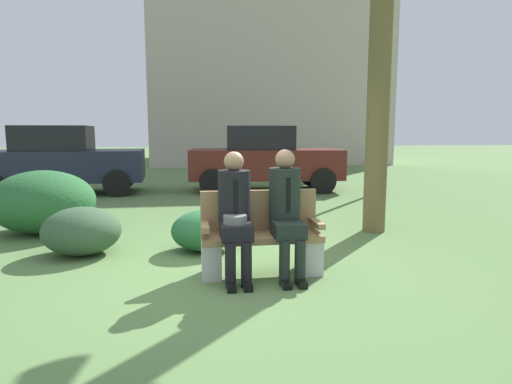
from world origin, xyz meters
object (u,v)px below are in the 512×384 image
(park_bench, at_px, (261,238))
(shrub_near_bench, at_px, (43,202))
(street_lamp, at_px, (375,109))
(building_backdrop, at_px, (262,57))
(parked_car_near, at_px, (60,160))
(shrub_far_lawn, at_px, (204,230))
(seated_man_left, at_px, (235,209))
(seated_man_right, at_px, (286,206))
(shrub_mid_lawn, at_px, (82,231))
(parked_car_far, at_px, (264,159))

(park_bench, relative_size, shrub_near_bench, 0.84)
(park_bench, height_order, shrub_near_bench, shrub_near_bench)
(street_lamp, distance_m, building_backdrop, 13.30)
(shrub_near_bench, bearing_deg, street_lamp, 24.61)
(shrub_near_bench, xyz_separation_m, parked_car_near, (-0.93, 4.35, 0.36))
(park_bench, xyz_separation_m, shrub_far_lawn, (-0.59, 1.02, -0.13))
(street_lamp, bearing_deg, seated_man_left, -125.38)
(seated_man_right, distance_m, shrub_mid_lawn, 2.68)
(building_backdrop, bearing_deg, parked_car_far, -98.98)
(seated_man_left, xyz_separation_m, shrub_mid_lawn, (-1.82, 1.17, -0.44))
(shrub_far_lawn, bearing_deg, parked_car_far, 72.57)
(parked_car_near, bearing_deg, shrub_far_lawn, -59.94)
(parked_car_near, bearing_deg, street_lamp, -9.85)
(shrub_mid_lawn, xyz_separation_m, parked_car_far, (3.29, 5.59, 0.53))
(shrub_far_lawn, bearing_deg, parked_car_near, 120.06)
(shrub_mid_lawn, xyz_separation_m, shrub_far_lawn, (1.52, -0.04, -0.04))
(seated_man_left, relative_size, seated_man_right, 0.99)
(shrub_mid_lawn, relative_size, parked_car_far, 0.24)
(seated_man_right, distance_m, building_backdrop, 19.19)
(parked_car_near, distance_m, building_backdrop, 14.21)
(shrub_mid_lawn, bearing_deg, shrub_far_lawn, -1.37)
(shrub_far_lawn, relative_size, parked_car_near, 0.21)
(seated_man_left, bearing_deg, building_backdrop, 79.80)
(park_bench, height_order, parked_car_near, parked_car_near)
(shrub_near_bench, relative_size, parked_car_far, 0.38)
(park_bench, bearing_deg, shrub_far_lawn, 120.02)
(shrub_far_lawn, bearing_deg, seated_man_left, -75.45)
(parked_car_near, distance_m, street_lamp, 7.77)
(building_backdrop, bearing_deg, park_bench, -99.37)
(parked_car_near, bearing_deg, parked_car_far, -1.24)
(shrub_mid_lawn, xyz_separation_m, street_lamp, (5.76, 4.38, 1.77))
(seated_man_right, relative_size, street_lamp, 0.40)
(park_bench, height_order, seated_man_left, seated_man_left)
(seated_man_left, bearing_deg, parked_car_near, 117.74)
(seated_man_right, relative_size, parked_car_far, 0.34)
(parked_car_far, bearing_deg, seated_man_left, -102.27)
(park_bench, distance_m, parked_car_far, 6.76)
(park_bench, bearing_deg, building_backdrop, 80.63)
(parked_car_near, xyz_separation_m, building_backdrop, (6.93, 11.56, 4.52))
(shrub_near_bench, height_order, shrub_far_lawn, shrub_near_bench)
(parked_car_near, bearing_deg, seated_man_right, -58.77)
(seated_man_left, xyz_separation_m, parked_car_far, (1.47, 6.76, 0.10))
(shrub_far_lawn, bearing_deg, park_bench, -59.98)
(parked_car_far, bearing_deg, park_bench, -100.05)
(building_backdrop, bearing_deg, shrub_mid_lawn, -106.57)
(parked_car_far, xyz_separation_m, street_lamp, (2.48, -1.20, 1.24))
(seated_man_left, height_order, street_lamp, street_lamp)
(seated_man_right, bearing_deg, seated_man_left, -179.23)
(shrub_far_lawn, height_order, parked_car_near, parked_car_near)
(street_lamp, bearing_deg, shrub_mid_lawn, -142.76)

